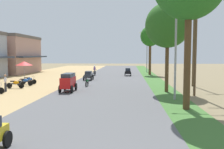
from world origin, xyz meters
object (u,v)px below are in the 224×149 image
Objects in this scene: utility_pole_far at (196,43)px; car_hatchback_black at (128,72)px; pedestrian_on_shoulder at (5,82)px; median_tree_second at (168,25)px; parked_motorbike_fifth at (25,81)px; streetlamp_mid at (147,49)px; vendor_umbrella at (24,63)px; parked_motorbike_fourth at (16,83)px; car_sedan_charcoal at (89,75)px; car_van_red at (68,81)px; median_tree_third at (150,37)px; parked_motorbike_sixth at (29,80)px; utility_pole_near at (194,40)px; motorbike_ahead_second at (87,81)px; streetlamp_near at (176,39)px; motorbike_ahead_third at (95,71)px.

utility_pole_far is 4.21× the size of car_hatchback_black.
pedestrian_on_shoulder is 15.64m from median_tree_second.
parked_motorbike_fifth is at bearing 167.10° from median_tree_second.
utility_pole_far reaches higher than streetlamp_mid.
vendor_umbrella is 23.62m from streetlamp_mid.
parked_motorbike_fourth is 10.28m from car_sedan_charcoal.
car_van_red is 1.20× the size of car_hatchback_black.
parked_motorbike_fourth is 0.22× the size of median_tree_third.
parked_motorbike_sixth is 7.75m from car_sedan_charcoal.
utility_pole_near is 14.18m from car_van_red.
utility_pole_far is 16.12m from car_sedan_charcoal.
vendor_umbrella is 10.85m from motorbike_ahead_second.
utility_pole_far is (2.03, -1.84, -1.68)m from median_tree_second.
motorbike_ahead_second is (0.82, -6.11, -0.17)m from car_sedan_charcoal.
median_tree_third is at bearing 103.20° from utility_pole_near.
car_hatchback_black is at bearing 106.76° from utility_pole_far.
car_van_red is 1.34× the size of motorbike_ahead_second.
car_van_red is (-9.02, 3.30, -3.58)m from streetlamp_near.
car_van_red reaches higher than motorbike_ahead_third.
streetlamp_near is at bearing -26.31° from parked_motorbike_fifth.
parked_motorbike_fifth is 1.11× the size of pedestrian_on_shoulder.
parked_motorbike_fourth is 0.21× the size of utility_pole_far.
utility_pole_near is 5.42× the size of motorbike_ahead_third.
car_van_red is at bearing -114.66° from median_tree_third.
motorbike_ahead_second is at bearing 0.45° from parked_motorbike_fifth.
median_tree_second is 0.99× the size of median_tree_third.
utility_pole_far reaches higher than median_tree_third.
median_tree_second is 1.04× the size of streetlamp_mid.
pedestrian_on_shoulder reaches higher than parked_motorbike_fourth.
utility_pole_far is at bearing -27.88° from motorbike_ahead_second.
pedestrian_on_shoulder is at bearing -122.13° from car_hatchback_black.
utility_pole_near is (18.28, 5.63, 4.11)m from pedestrian_on_shoulder.
parked_motorbike_fifth is 17.01m from streetlamp_near.
streetlamp_mid is at bearing 69.60° from motorbike_ahead_second.
utility_pole_near reaches higher than car_van_red.
motorbike_ahead_second reaches higher than parked_motorbike_fourth.
median_tree_third is (17.31, 10.35, 4.13)m from vendor_umbrella.
car_van_red is at bearing -175.99° from median_tree_second.
motorbike_ahead_third is at bearing 177.58° from car_hatchback_black.
vendor_umbrella is at bearing 168.46° from utility_pole_near.
pedestrian_on_shoulder is 0.72× the size of car_sedan_charcoal.
car_hatchback_black is at bearing 102.03° from median_tree_second.
parked_motorbike_fourth is 7.24m from motorbike_ahead_second.
utility_pole_far is (16.90, -3.12, 3.85)m from parked_motorbike_fourth.
car_hatchback_black is at bearing -2.42° from motorbike_ahead_third.
utility_pole_far is at bearing -103.06° from utility_pole_near.
streetlamp_mid is at bearing 90.92° from median_tree_third.
motorbike_ahead_second is at bearing 156.60° from median_tree_second.
utility_pole_far reaches higher than parked_motorbike_fifth.
car_van_red is 17.65m from motorbike_ahead_third.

